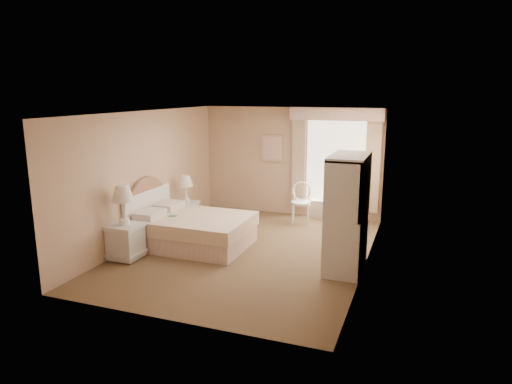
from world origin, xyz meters
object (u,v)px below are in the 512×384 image
at_px(bed, 191,228).
at_px(nightstand_far, 186,207).
at_px(round_table, 342,201).
at_px(cafe_chair, 301,199).
at_px(nightstand_near, 125,232).
at_px(armoire, 347,222).

xyz_separation_m(bed, nightstand_far, (-0.71, 1.14, 0.08)).
distance_m(nightstand_far, round_table, 3.40).
bearing_deg(bed, cafe_chair, 56.03).
bearing_deg(cafe_chair, nightstand_far, -164.91).
bearing_deg(nightstand_far, nightstand_near, -90.00).
relative_size(bed, cafe_chair, 2.30).
height_order(bed, nightstand_far, bed).
bearing_deg(nightstand_near, armoire, 13.72).
bearing_deg(round_table, nightstand_near, -131.75).
xyz_separation_m(round_table, cafe_chair, (-0.87, -0.19, 0.02)).
bearing_deg(nightstand_near, round_table, 48.25).
distance_m(bed, nightstand_near, 1.26).
distance_m(round_table, armoire, 2.68).
bearing_deg(bed, nightstand_far, 122.00).
bearing_deg(nightstand_near, cafe_chair, 55.76).
xyz_separation_m(round_table, armoire, (0.53, -2.61, 0.28)).
distance_m(cafe_chair, armoire, 2.81).
relative_size(nightstand_far, cafe_chair, 1.21).
distance_m(nightstand_near, nightstand_far, 2.17).
height_order(round_table, cafe_chair, cafe_chair).
distance_m(bed, round_table, 3.46).
bearing_deg(armoire, cafe_chair, 120.06).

